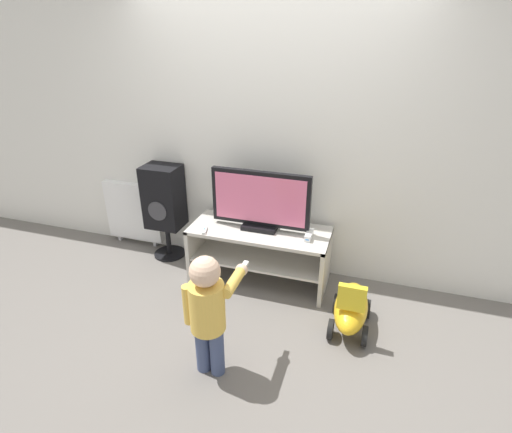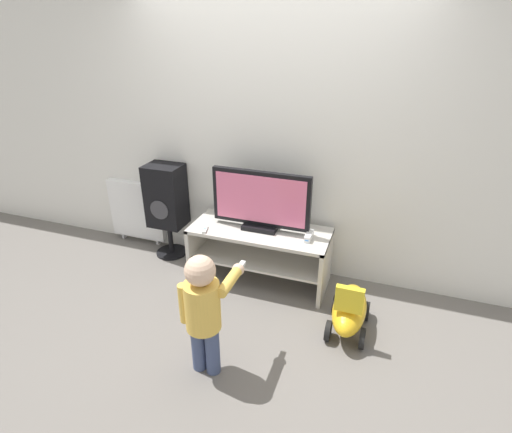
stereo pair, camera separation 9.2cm
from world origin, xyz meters
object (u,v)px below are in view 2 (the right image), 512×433
television (261,201)px  child (204,306)px  game_console (309,236)px  radiator (137,210)px  ride_on_toy (349,310)px  speaker_tower (166,198)px  remote_primary (205,229)px

television → child: bearing=-89.4°
game_console → radiator: size_ratio=0.25×
child → ride_on_toy: 1.18m
speaker_tower → ride_on_toy: (1.91, -0.57, -0.44)m
television → child: (0.01, -1.17, -0.26)m
child → speaker_tower: size_ratio=0.94×
remote_primary → speaker_tower: bearing=150.4°
speaker_tower → ride_on_toy: size_ratio=1.60×
remote_primary → ride_on_toy: remote_primary is taller
ride_on_toy → radiator: (-2.37, 0.69, 0.19)m
television → game_console: (0.45, -0.05, -0.24)m
child → ride_on_toy: (0.87, 0.73, -0.35)m
game_console → radiator: (-1.94, 0.29, -0.18)m
speaker_tower → game_console: bearing=-6.6°
child → ride_on_toy: child is taller
game_console → speaker_tower: bearing=173.4°
remote_primary → child: child is taller
game_console → child: child is taller
remote_primary → ride_on_toy: (1.33, -0.24, -0.35)m
television → ride_on_toy: television is taller
television → game_console: 0.51m
remote_primary → child: (0.46, -0.97, -0.00)m
television → ride_on_toy: (0.88, -0.45, -0.60)m
radiator → remote_primary: bearing=-23.4°
ride_on_toy → game_console: bearing=137.0°
ride_on_toy → remote_primary: bearing=169.8°
game_console → radiator: bearing=171.5°
game_console → child: 1.21m
ride_on_toy → television: bearing=153.0°
television → speaker_tower: 1.05m
remote_primary → radiator: bearing=156.6°
television → remote_primary: 0.56m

